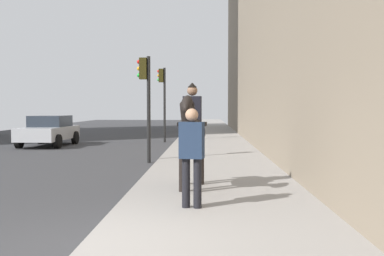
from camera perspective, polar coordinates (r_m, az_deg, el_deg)
sidewalk_slab at (r=5.92m, az=4.32°, el=-14.91°), size 120.00×3.68×0.12m
mounted_horse_near at (r=9.60m, az=-0.04°, el=-0.32°), size 2.15×0.66×2.24m
pedestrian_greeting at (r=7.77m, az=-0.03°, el=-2.88°), size 0.33×0.44×1.70m
car_near_lane at (r=22.67m, az=-17.42°, el=-0.28°), size 4.14×2.03×1.44m
traffic_light_near_curb at (r=15.07m, az=-5.79°, el=4.60°), size 0.20×0.44×3.50m
traffic_light_far_curb at (r=23.92m, az=-3.66°, el=4.44°), size 0.20×0.44×3.89m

